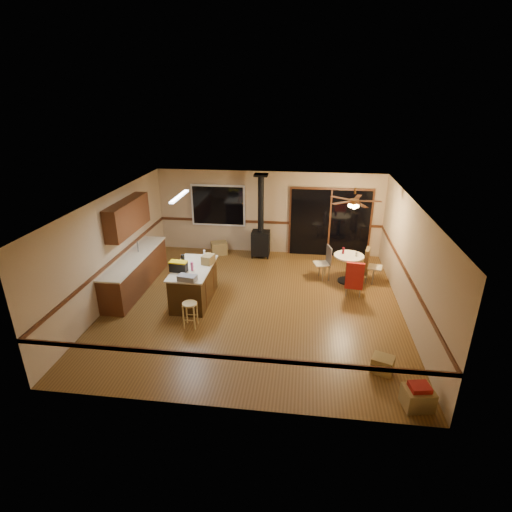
% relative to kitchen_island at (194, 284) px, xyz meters
% --- Properties ---
extents(floor, '(7.00, 7.00, 0.00)m').
position_rel_kitchen_island_xyz_m(floor, '(1.50, 0.00, -0.45)').
color(floor, brown).
rests_on(floor, ground).
extents(ceiling, '(7.00, 7.00, 0.00)m').
position_rel_kitchen_island_xyz_m(ceiling, '(1.50, 0.00, 2.15)').
color(ceiling, silver).
rests_on(ceiling, ground).
extents(wall_back, '(7.00, 0.00, 7.00)m').
position_rel_kitchen_island_xyz_m(wall_back, '(1.50, 3.50, 0.85)').
color(wall_back, tan).
rests_on(wall_back, ground).
extents(wall_front, '(7.00, 0.00, 7.00)m').
position_rel_kitchen_island_xyz_m(wall_front, '(1.50, -3.50, 0.85)').
color(wall_front, tan).
rests_on(wall_front, ground).
extents(wall_left, '(0.00, 7.00, 7.00)m').
position_rel_kitchen_island_xyz_m(wall_left, '(-2.00, 0.00, 0.85)').
color(wall_left, tan).
rests_on(wall_left, ground).
extents(wall_right, '(0.00, 7.00, 7.00)m').
position_rel_kitchen_island_xyz_m(wall_right, '(5.00, 0.00, 0.85)').
color(wall_right, tan).
rests_on(wall_right, ground).
extents(chair_rail, '(7.00, 7.00, 0.08)m').
position_rel_kitchen_island_xyz_m(chair_rail, '(1.50, 0.00, 0.55)').
color(chair_rail, '#452211').
rests_on(chair_rail, ground).
extents(window, '(1.72, 0.10, 1.32)m').
position_rel_kitchen_island_xyz_m(window, '(-0.10, 3.45, 1.05)').
color(window, black).
rests_on(window, ground).
extents(sliding_door, '(2.52, 0.10, 2.10)m').
position_rel_kitchen_island_xyz_m(sliding_door, '(3.40, 3.45, 0.60)').
color(sliding_door, black).
rests_on(sliding_door, ground).
extents(lower_cabinets, '(0.60, 3.00, 0.86)m').
position_rel_kitchen_island_xyz_m(lower_cabinets, '(-1.70, 0.50, -0.02)').
color(lower_cabinets, '#532915').
rests_on(lower_cabinets, ground).
extents(countertop, '(0.64, 3.04, 0.04)m').
position_rel_kitchen_island_xyz_m(countertop, '(-1.70, 0.50, 0.43)').
color(countertop, beige).
rests_on(countertop, lower_cabinets).
extents(upper_cabinets, '(0.35, 2.00, 0.80)m').
position_rel_kitchen_island_xyz_m(upper_cabinets, '(-1.83, 0.70, 1.45)').
color(upper_cabinets, '#532915').
rests_on(upper_cabinets, ground).
extents(kitchen_island, '(0.88, 1.68, 0.90)m').
position_rel_kitchen_island_xyz_m(kitchen_island, '(0.00, 0.00, 0.00)').
color(kitchen_island, '#38230E').
rests_on(kitchen_island, ground).
extents(wood_stove, '(0.55, 0.50, 2.52)m').
position_rel_kitchen_island_xyz_m(wood_stove, '(1.30, 3.05, 0.28)').
color(wood_stove, black).
rests_on(wood_stove, ground).
extents(ceiling_fan, '(0.24, 0.24, 0.55)m').
position_rel_kitchen_island_xyz_m(ceiling_fan, '(3.84, 1.55, 1.76)').
color(ceiling_fan, brown).
rests_on(ceiling_fan, ceiling).
extents(fluorescent_strip, '(0.10, 1.20, 0.04)m').
position_rel_kitchen_island_xyz_m(fluorescent_strip, '(-0.30, 0.30, 2.11)').
color(fluorescent_strip, white).
rests_on(fluorescent_strip, ceiling).
extents(toolbox_grey, '(0.44, 0.29, 0.13)m').
position_rel_kitchen_island_xyz_m(toolbox_grey, '(0.08, -0.72, 0.51)').
color(toolbox_grey, slate).
rests_on(toolbox_grey, kitchen_island).
extents(toolbox_black, '(0.41, 0.24, 0.22)m').
position_rel_kitchen_island_xyz_m(toolbox_black, '(-0.26, -0.26, 0.56)').
color(toolbox_black, black).
rests_on(toolbox_black, kitchen_island).
extents(toolbox_yellow_lid, '(0.42, 0.25, 0.03)m').
position_rel_kitchen_island_xyz_m(toolbox_yellow_lid, '(-0.26, -0.26, 0.68)').
color(toolbox_yellow_lid, gold).
rests_on(toolbox_yellow_lid, toolbox_black).
extents(box_on_island, '(0.31, 0.38, 0.22)m').
position_rel_kitchen_island_xyz_m(box_on_island, '(0.32, 0.28, 0.56)').
color(box_on_island, olive).
rests_on(box_on_island, kitchen_island).
extents(bottle_dark, '(0.11, 0.11, 0.30)m').
position_rel_kitchen_island_xyz_m(bottle_dark, '(-0.24, 0.03, 0.60)').
color(bottle_dark, black).
rests_on(bottle_dark, kitchen_island).
extents(bottle_pink, '(0.08, 0.08, 0.21)m').
position_rel_kitchen_island_xyz_m(bottle_pink, '(0.04, -0.17, 0.55)').
color(bottle_pink, '#D84C8C').
rests_on(bottle_pink, kitchen_island).
extents(bottle_white, '(0.07, 0.07, 0.17)m').
position_rel_kitchen_island_xyz_m(bottle_white, '(0.11, 0.72, 0.53)').
color(bottle_white, white).
rests_on(bottle_white, kitchen_island).
extents(bar_stool, '(0.34, 0.34, 0.58)m').
position_rel_kitchen_island_xyz_m(bar_stool, '(0.23, -1.17, -0.16)').
color(bar_stool, tan).
rests_on(bar_stool, floor).
extents(blue_bucket, '(0.35, 0.35, 0.24)m').
position_rel_kitchen_island_xyz_m(blue_bucket, '(0.07, -0.48, -0.33)').
color(blue_bucket, '#0D28BE').
rests_on(blue_bucket, floor).
extents(dining_table, '(0.80, 0.80, 0.78)m').
position_rel_kitchen_island_xyz_m(dining_table, '(3.84, 1.55, 0.07)').
color(dining_table, black).
rests_on(dining_table, ground).
extents(glass_red, '(0.07, 0.07, 0.17)m').
position_rel_kitchen_island_xyz_m(glass_red, '(3.69, 1.65, 0.41)').
color(glass_red, '#590C14').
rests_on(glass_red, dining_table).
extents(glass_cream, '(0.06, 0.06, 0.13)m').
position_rel_kitchen_island_xyz_m(glass_cream, '(4.02, 1.50, 0.39)').
color(glass_cream, beige).
rests_on(glass_cream, dining_table).
extents(chair_left, '(0.50, 0.49, 0.51)m').
position_rel_kitchen_island_xyz_m(chair_left, '(3.25, 1.68, 0.14)').
color(chair_left, '#BBAE8B').
rests_on(chair_left, ground).
extents(chair_near, '(0.47, 0.51, 0.70)m').
position_rel_kitchen_island_xyz_m(chair_near, '(3.92, 0.67, 0.14)').
color(chair_near, '#BBAE8B').
rests_on(chair_near, ground).
extents(chair_right, '(0.55, 0.52, 0.70)m').
position_rel_kitchen_island_xyz_m(chair_right, '(4.37, 1.65, 0.14)').
color(chair_right, '#BBAE8B').
rests_on(chair_right, ground).
extents(box_under_window, '(0.60, 0.54, 0.39)m').
position_rel_kitchen_island_xyz_m(box_under_window, '(-0.04, 3.10, -0.26)').
color(box_under_window, olive).
rests_on(box_under_window, floor).
extents(box_corner_a, '(0.53, 0.47, 0.35)m').
position_rel_kitchen_island_xyz_m(box_corner_a, '(4.60, -3.07, -0.28)').
color(box_corner_a, olive).
rests_on(box_corner_a, floor).
extents(box_corner_b, '(0.47, 0.44, 0.31)m').
position_rel_kitchen_island_xyz_m(box_corner_b, '(4.18, -2.23, -0.30)').
color(box_corner_b, olive).
rests_on(box_corner_b, floor).
extents(box_small_red, '(0.36, 0.32, 0.09)m').
position_rel_kitchen_island_xyz_m(box_small_red, '(4.60, -3.07, -0.06)').
color(box_small_red, maroon).
rests_on(box_small_red, box_corner_a).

